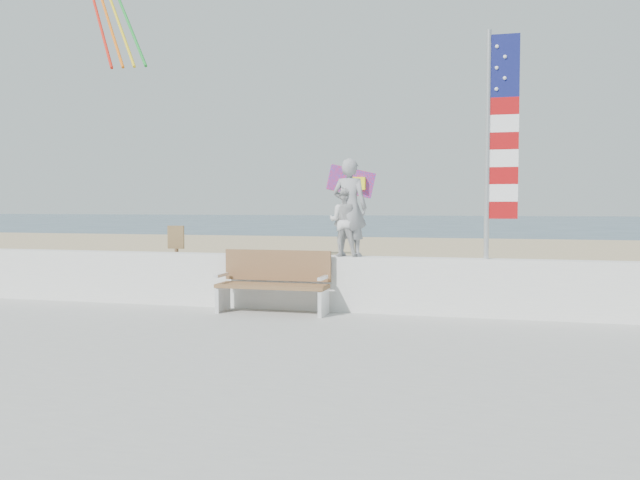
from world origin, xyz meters
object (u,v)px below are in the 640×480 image
at_px(child, 345,221).
at_px(bench, 274,281).
at_px(adult, 350,208).
at_px(flag, 496,135).

height_order(child, bench, child).
bearing_deg(adult, bench, 30.20).
bearing_deg(child, bench, 29.92).
distance_m(child, flag, 2.72).
height_order(adult, child, adult).
relative_size(bench, flag, 0.51).
xyz_separation_m(child, bench, (-1.07, -0.45, -0.96)).
relative_size(child, bench, 0.63).
distance_m(bench, flag, 4.16).
bearing_deg(bench, adult, 21.64).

